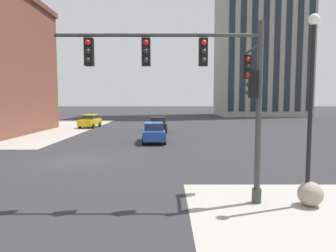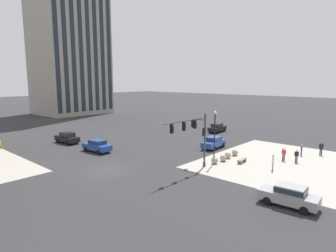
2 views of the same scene
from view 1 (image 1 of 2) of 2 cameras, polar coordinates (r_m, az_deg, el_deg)
The scene contains 7 objects.
ground_plane at distance 18.48m, azimuth -16.97°, elevation -6.31°, with size 320.00×320.00×0.00m, color #2D2D30.
traffic_signal_main at distance 10.43m, azimuth 8.11°, elevation 8.32°, with size 6.93×2.09×6.10m.
bollard_sphere_curb_a at distance 11.33m, azimuth 25.20°, elevation -11.51°, with size 0.82×0.82×0.82m, color gray.
street_lamp_corner_near at distance 10.92m, azimuth 25.34°, elevation 6.18°, with size 0.36×0.36×6.27m.
car_main_northbound_near at distance 25.16m, azimuth -2.77°, elevation -1.06°, with size 2.12×4.51×1.68m.
car_main_northbound_far at distance 33.25m, azimuth -2.02°, elevation 0.39°, with size 2.10×4.50×1.68m.
car_cross_westbound at distance 40.28m, azimuth -14.55°, elevation 1.02°, with size 2.16×4.53×1.68m.
Camera 1 is at (5.34, -17.34, 3.52)m, focal length 32.31 mm.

